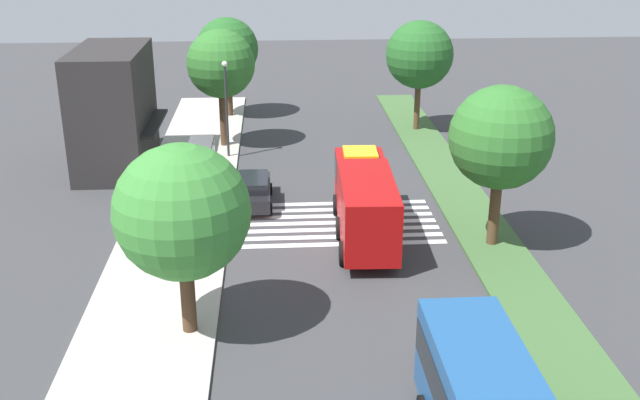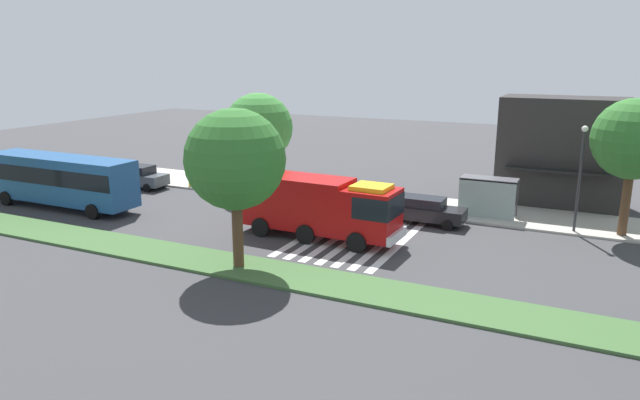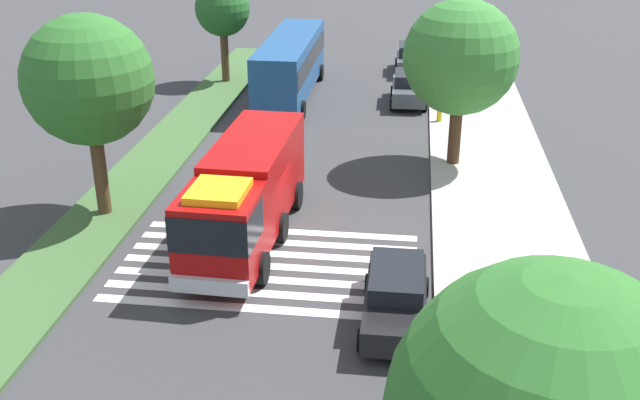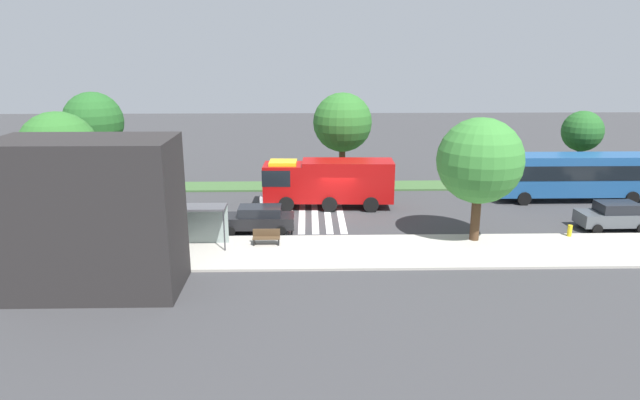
{
  "view_description": "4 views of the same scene",
  "coord_description": "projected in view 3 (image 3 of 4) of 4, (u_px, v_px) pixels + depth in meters",
  "views": [
    {
      "loc": [
        -33.43,
        3.24,
        15.28
      ],
      "look_at": [
        1.7,
        1.03,
        1.6
      ],
      "focal_mm": 42.5,
      "sensor_mm": 36.0,
      "label": 1
    },
    {
      "loc": [
        14.54,
        -29.71,
        10.24
      ],
      "look_at": [
        -0.61,
        1.81,
        1.45
      ],
      "focal_mm": 32.75,
      "sensor_mm": 36.0,
      "label": 2
    },
    {
      "loc": [
        24.55,
        4.57,
        12.48
      ],
      "look_at": [
        -0.77,
        1.38,
        1.1
      ],
      "focal_mm": 41.9,
      "sensor_mm": 36.0,
      "label": 3
    },
    {
      "loc": [
        2.12,
        38.17,
        11.46
      ],
      "look_at": [
        1.28,
        1.22,
        1.18
      ],
      "focal_mm": 31.23,
      "sensor_mm": 36.0,
      "label": 4
    }
  ],
  "objects": [
    {
      "name": "fire_truck",
      "position": [
        245.0,
        193.0,
        26.37
      ],
      "size": [
        9.64,
        3.04,
        3.47
      ],
      "rotation": [
        0.0,
        0.0,
        -0.04
      ],
      "color": "#A50C0C",
      "rests_on": "ground_plane"
    },
    {
      "name": "fire_hydrant",
      "position": [
        439.0,
        115.0,
        39.61
      ],
      "size": [
        0.28,
        0.28,
        0.7
      ],
      "primitive_type": "cylinder",
      "color": "gold",
      "rests_on": "sidewalk"
    },
    {
      "name": "transit_bus",
      "position": [
        290.0,
        62.0,
        43.6
      ],
      "size": [
        11.61,
        2.86,
        3.54
      ],
      "rotation": [
        0.0,
        0.0,
        3.14
      ],
      "color": "navy",
      "rests_on": "ground_plane"
    },
    {
      "name": "sidewalk",
      "position": [
        508.0,
        245.0,
        26.88
      ],
      "size": [
        60.0,
        5.36,
        0.14
      ],
      "primitive_type": "cube",
      "color": "#ADA89E",
      "rests_on": "ground_plane"
    },
    {
      "name": "median_strip",
      "position": [
        98.0,
        221.0,
        28.63
      ],
      "size": [
        60.0,
        3.0,
        0.14
      ],
      "primitive_type": "cube",
      "color": "#3D6033",
      "rests_on": "ground_plane"
    },
    {
      "name": "parked_car_east",
      "position": [
        396.0,
        295.0,
        22.17
      ],
      "size": [
        4.79,
        2.01,
        1.66
      ],
      "rotation": [
        0.0,
        0.0,
        -0.0
      ],
      "color": "black",
      "rests_on": "ground_plane"
    },
    {
      "name": "ground_plane",
      "position": [
        281.0,
        233.0,
        27.85
      ],
      "size": [
        120.0,
        120.0,
        0.0
      ],
      "primitive_type": "plane",
      "color": "#38383A"
    },
    {
      "name": "parked_car_mid",
      "position": [
        409.0,
        88.0,
        42.88
      ],
      "size": [
        4.39,
        2.15,
        1.78
      ],
      "rotation": [
        0.0,
        0.0,
        0.02
      ],
      "color": "#474C51",
      "rests_on": "ground_plane"
    },
    {
      "name": "bench_near_shelter",
      "position": [
        487.0,
        296.0,
        22.64
      ],
      "size": [
        1.6,
        0.5,
        0.9
      ],
      "color": "#4C3823",
      "rests_on": "sidewalk"
    },
    {
      "name": "sidewalk_tree_far_west",
      "position": [
        461.0,
        58.0,
        32.24
      ],
      "size": [
        5.03,
        5.03,
        7.38
      ],
      "color": "#47301E",
      "rests_on": "sidewalk"
    },
    {
      "name": "bus_stop_shelter",
      "position": [
        504.0,
        335.0,
        18.49
      ],
      "size": [
        3.5,
        1.4,
        2.46
      ],
      "color": "#4C4C51",
      "rests_on": "sidewalk"
    },
    {
      "name": "parked_car_west",
      "position": [
        411.0,
        59.0,
        49.41
      ],
      "size": [
        4.38,
        2.12,
        1.84
      ],
      "rotation": [
        0.0,
        0.0,
        0.03
      ],
      "color": "#474C51",
      "rests_on": "ground_plane"
    },
    {
      "name": "median_tree_far_west",
      "position": [
        222.0,
        10.0,
        45.49
      ],
      "size": [
        3.35,
        3.35,
        6.17
      ],
      "color": "#513823",
      "rests_on": "median_strip"
    },
    {
      "name": "median_tree_west",
      "position": [
        88.0,
        81.0,
        27.14
      ],
      "size": [
        4.81,
        4.81,
        7.69
      ],
      "color": "#513823",
      "rests_on": "median_strip"
    },
    {
      "name": "crosswalk",
      "position": [
        268.0,
        266.0,
        25.55
      ],
      "size": [
        5.85,
        10.12,
        0.01
      ],
      "color": "silver",
      "rests_on": "ground_plane"
    }
  ]
}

